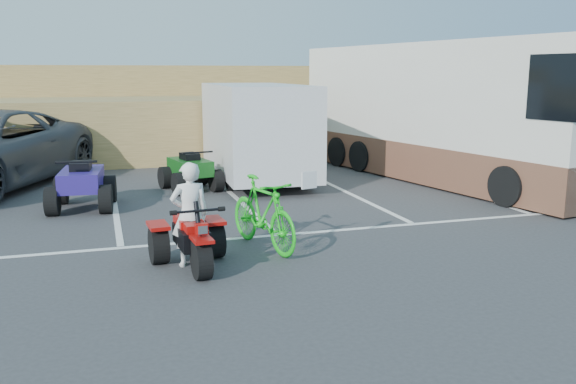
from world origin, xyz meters
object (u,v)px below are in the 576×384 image
object	(u,v)px
green_dirt_bike	(263,213)
rv_motorhome	(441,122)
cargo_trailer	(256,129)
quad_atv_green	(191,190)
red_trike_atv	(194,268)
quad_atv_blue	(84,208)
rider	(190,214)

from	to	relation	value
green_dirt_bike	rv_motorhome	size ratio (longest dim) A/B	0.19
cargo_trailer	quad_atv_green	xyz separation A→B (m)	(-1.92, -0.96, -1.37)
red_trike_atv	quad_atv_blue	size ratio (longest dim) A/B	0.88
cargo_trailer	quad_atv_green	size ratio (longest dim) A/B	3.52
red_trike_atv	quad_atv_blue	xyz separation A→B (m)	(-1.63, 4.71, 0.00)
green_dirt_bike	cargo_trailer	size ratio (longest dim) A/B	0.36
green_dirt_bike	quad_atv_green	xyz separation A→B (m)	(-0.39, 5.44, -0.59)
rider	rv_motorhome	world-z (taller)	rv_motorhome
red_trike_atv	green_dirt_bike	xyz separation A→B (m)	(1.25, 0.69, 0.59)
quad_atv_green	green_dirt_bike	bearing A→B (deg)	-97.82
rv_motorhome	quad_atv_blue	distance (m)	9.42
red_trike_atv	rider	xyz separation A→B (m)	(-0.01, 0.15, 0.78)
red_trike_atv	rider	bearing A→B (deg)	90.00
quad_atv_blue	quad_atv_green	size ratio (longest dim) A/B	1.10
red_trike_atv	quad_atv_green	distance (m)	6.19
green_dirt_bike	quad_atv_blue	size ratio (longest dim) A/B	1.15
rv_motorhome	cargo_trailer	bearing A→B (deg)	154.19
red_trike_atv	cargo_trailer	xyz separation A→B (m)	(2.78, 7.09, 1.37)
red_trike_atv	green_dirt_bike	size ratio (longest dim) A/B	0.77
rider	quad_atv_green	distance (m)	6.10
rider	rv_motorhome	bearing A→B (deg)	-147.47
green_dirt_bike	quad_atv_green	distance (m)	5.48
red_trike_atv	rv_motorhome	distance (m)	9.70
cargo_trailer	rv_motorhome	xyz separation A→B (m)	(4.82, -1.25, 0.17)
quad_atv_green	rider	bearing A→B (deg)	-110.23
rider	quad_atv_blue	xyz separation A→B (m)	(-1.62, 4.57, -0.78)
cargo_trailer	quad_atv_blue	world-z (taller)	cargo_trailer
rider	cargo_trailer	world-z (taller)	cargo_trailer
rv_motorhome	quad_atv_green	xyz separation A→B (m)	(-6.74, 0.29, -1.54)
rider	green_dirt_bike	xyz separation A→B (m)	(1.26, 0.55, -0.19)
cargo_trailer	quad_atv_green	world-z (taller)	cargo_trailer
cargo_trailer	red_trike_atv	bearing A→B (deg)	-108.87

